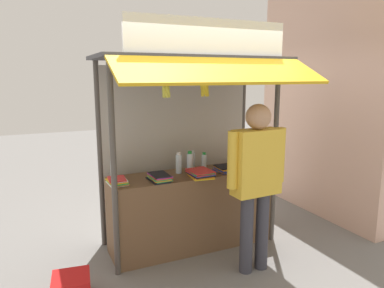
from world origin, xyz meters
name	(u,v)px	position (x,y,z in m)	size (l,w,h in m)	color
ground_plane	(192,245)	(0.00, 0.00, 0.00)	(20.00, 20.00, 0.00)	slate
stall_counter	(192,210)	(0.00, 0.00, 0.45)	(1.94, 0.55, 0.90)	brown
stall_structure	(188,117)	(0.00, 0.12, 1.55)	(2.14, 1.46, 2.58)	#4C4742
water_bottle_back_left	(179,163)	(-0.14, 0.07, 1.02)	(0.07, 0.07, 0.25)	silver
water_bottle_far_right	(241,156)	(0.73, 0.09, 1.03)	(0.07, 0.07, 0.26)	silver
water_bottle_mid_left	(204,162)	(0.19, 0.07, 1.01)	(0.06, 0.06, 0.22)	silver
water_bottle_far_left	(190,163)	(-0.01, 0.04, 1.02)	(0.07, 0.07, 0.26)	silver
water_bottle_center	(192,160)	(0.10, 0.21, 1.01)	(0.06, 0.06, 0.22)	silver
water_bottle_left	(113,168)	(-0.88, 0.21, 1.01)	(0.07, 0.07, 0.23)	silver
magazine_stack_rear_center	(159,177)	(-0.45, -0.14, 0.94)	(0.23, 0.31, 0.08)	black
magazine_stack_right	(117,181)	(-0.90, -0.07, 0.93)	(0.21, 0.27, 0.06)	white
magazine_stack_mid_right	(200,173)	(0.03, -0.17, 0.94)	(0.27, 0.32, 0.08)	yellow
magazine_stack_front_left	(225,169)	(0.39, -0.09, 0.93)	(0.23, 0.26, 0.06)	blue
banana_bunch_inner_right	(205,88)	(-0.03, -0.38, 1.90)	(0.12, 0.12, 0.29)	#332D23
banana_bunch_rightmost	(166,91)	(-0.45, -0.38, 1.88)	(0.10, 0.10, 0.29)	#332D23
vendor_person	(256,173)	(0.36, -0.78, 1.06)	(0.67, 0.25, 1.76)	#383842
plastic_crate	(71,288)	(-1.46, -0.54, 0.12)	(0.33, 0.33, 0.23)	red
neighbour_wall	(319,104)	(2.16, 0.30, 1.63)	(0.20, 2.40, 3.26)	#D8AC96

